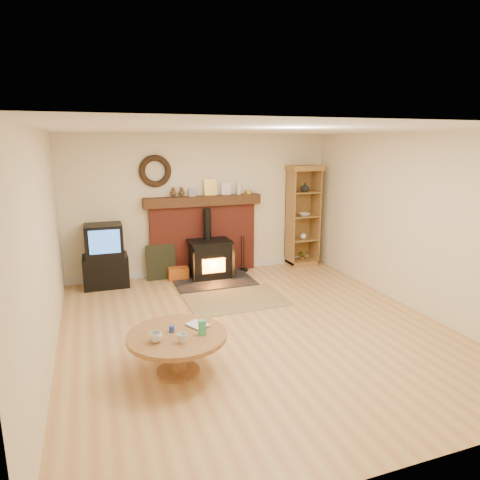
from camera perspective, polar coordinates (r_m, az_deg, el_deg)
name	(u,v)px	position (r m, az deg, el deg)	size (l,w,h in m)	color
ground	(255,328)	(5.91, 2.01, -11.64)	(5.50, 5.50, 0.00)	tan
room_shell	(252,201)	(5.50, 1.61, 5.21)	(5.02, 5.52, 2.61)	beige
chimney_breast	(204,232)	(8.08, -4.89, 1.12)	(2.20, 0.22, 1.78)	maroon
wood_stove	(210,260)	(7.82, -3.97, -2.72)	(1.40, 1.00, 1.27)	black
area_rug	(236,299)	(6.87, -0.55, -7.94)	(1.55, 1.07, 0.01)	brown
tv_unit	(105,257)	(7.70, -17.55, -2.17)	(0.75, 0.54, 1.09)	black
curio_cabinet	(302,216)	(8.66, 8.29, 3.19)	(0.64, 0.46, 2.00)	brown
firelog_box	(178,274)	(7.88, -8.22, -4.46)	(0.36, 0.22, 0.22)	gold
leaning_painting	(161,262)	(7.92, -10.48, -2.90)	(0.53, 0.03, 0.64)	black
fire_tools	(244,266)	(8.31, 0.48, -3.45)	(0.16, 0.16, 0.70)	black
coffee_table	(177,341)	(4.76, -8.37, -13.21)	(1.07, 1.07, 0.61)	brown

